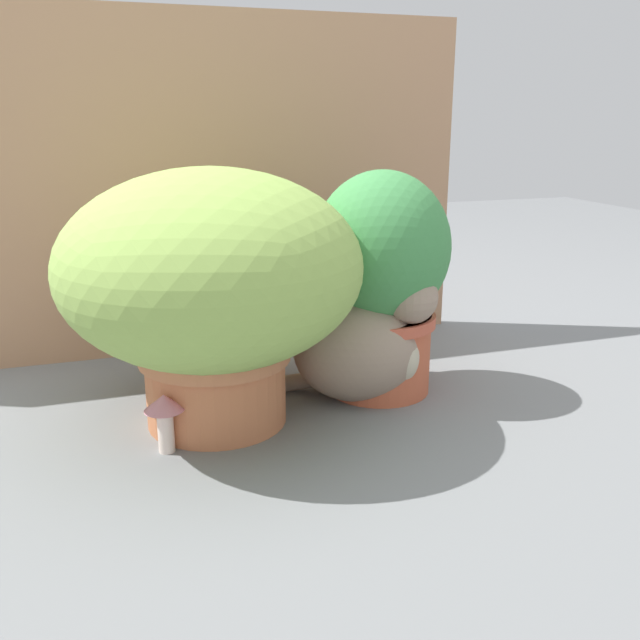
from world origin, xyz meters
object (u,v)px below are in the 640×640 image
leafy_planter (381,275)px  mushroom_ornament_pink (165,411)px  grass_planter (212,279)px  cat (364,345)px

leafy_planter → mushroom_ornament_pink: (-0.47, -0.15, -0.18)m
grass_planter → cat: 0.35m
grass_planter → leafy_planter: size_ratio=1.19×
cat → mushroom_ornament_pink: cat is taller
leafy_planter → cat: leafy_planter is taller
grass_planter → mushroom_ornament_pink: size_ratio=5.17×
leafy_planter → cat: (-0.05, -0.05, -0.13)m
mushroom_ornament_pink → grass_planter: bearing=42.7°
grass_planter → leafy_planter: bearing=8.1°
mushroom_ornament_pink → cat: bearing=14.4°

